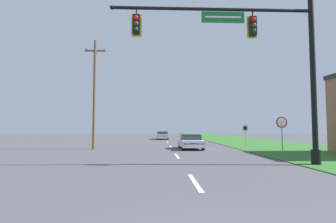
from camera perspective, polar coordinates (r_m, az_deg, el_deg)
The scene contains 8 objects.
grass_verge_right at distance 34.75m, azimuth 17.58°, elevation -6.33°, with size 10.00×110.00×0.04m.
road_center_line at distance 24.76m, azimuth 0.59°, elevation -7.71°, with size 0.16×34.80×0.01m.
signal_mast at distance 13.88m, azimuth 20.25°, elevation 10.87°, with size 10.17×0.47×8.45m.
car_ahead at distance 22.55m, azimuth 4.94°, elevation -6.58°, with size 1.87×4.31×1.19m.
far_car at distance 41.11m, azimuth -1.23°, elevation -5.22°, with size 1.82×4.63×1.19m.
stop_sign at distance 19.37m, azimuth 23.53°, elevation -3.06°, with size 0.76×0.07×2.50m.
route_sign_post at distance 24.02m, azimuth 16.47°, elevation -4.05°, with size 0.55×0.06×2.03m.
utility_pole_near at distance 23.16m, azimuth -15.69°, elevation 4.04°, with size 1.80×0.26×9.30m.
Camera 1 is at (-1.22, -2.67, 1.79)m, focal length 28.00 mm.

